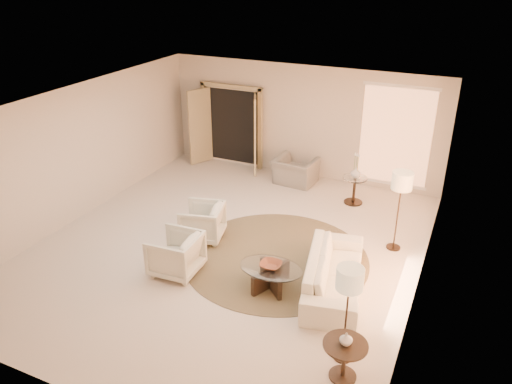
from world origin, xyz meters
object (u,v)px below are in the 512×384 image
at_px(end_vase, 346,339).
at_px(armchair_right, 176,252).
at_px(accent_chair, 295,167).
at_px(floor_lamp_near, 402,184).
at_px(end_table, 345,355).
at_px(side_vase, 356,173).
at_px(armchair_left, 202,220).
at_px(side_table, 354,188).
at_px(sofa, 334,273).
at_px(floor_lamp_far, 349,283).
at_px(coffee_table, 271,275).
at_px(bowl, 271,265).

bearing_deg(end_vase, armchair_right, 160.85).
relative_size(accent_chair, floor_lamp_near, 0.62).
height_order(end_table, floor_lamp_near, floor_lamp_near).
xyz_separation_m(floor_lamp_near, side_vase, (-1.21, 1.60, -0.60)).
bearing_deg(armchair_left, side_table, 126.24).
xyz_separation_m(end_table, side_table, (-1.21, 5.20, -0.00)).
xyz_separation_m(sofa, armchair_right, (-2.68, -0.67, 0.09)).
bearing_deg(floor_lamp_far, end_vase, -74.01).
distance_m(coffee_table, floor_lamp_near, 2.94).
height_order(armchair_right, floor_lamp_far, floor_lamp_far).
relative_size(armchair_left, floor_lamp_far, 0.53).
distance_m(end_table, bowl, 2.20).
relative_size(sofa, end_table, 3.75).
bearing_deg(side_table, floor_lamp_near, -52.99).
bearing_deg(coffee_table, armchair_left, 152.99).
bearing_deg(side_table, coffee_table, -96.88).
relative_size(end_table, floor_lamp_far, 0.40).
bearing_deg(end_table, coffee_table, 139.10).
bearing_deg(end_vase, side_table, 103.09).
bearing_deg(floor_lamp_near, end_vase, -90.00).
relative_size(accent_chair, side_vase, 4.08).
bearing_deg(accent_chair, armchair_right, 87.71).
xyz_separation_m(sofa, end_vase, (0.68, -1.84, 0.32)).
xyz_separation_m(coffee_table, side_vase, (0.45, 3.76, 0.50)).
xyz_separation_m(sofa, side_table, (-0.53, 3.36, 0.06)).
bearing_deg(floor_lamp_near, floor_lamp_far, -91.71).
bearing_deg(end_table, end_vase, 0.00).
bearing_deg(floor_lamp_near, end_table, -90.00).
bearing_deg(armchair_left, coffee_table, 48.90).
bearing_deg(armchair_left, side_vase, 126.24).
xyz_separation_m(sofa, accent_chair, (-2.13, 3.84, 0.11)).
height_order(accent_chair, coffee_table, accent_chair).
xyz_separation_m(end_table, floor_lamp_far, (-0.10, 0.34, 0.89)).
relative_size(sofa, floor_lamp_near, 1.41).
height_order(accent_chair, side_table, accent_chair).
height_order(sofa, side_vase, side_vase).
bearing_deg(bowl, end_vase, -40.90).
bearing_deg(sofa, accent_chair, 17.38).
relative_size(armchair_right, floor_lamp_near, 0.52).
xyz_separation_m(armchair_left, end_vase, (3.53, -2.39, 0.25)).
distance_m(accent_chair, end_table, 6.33).
bearing_deg(armchair_left, sofa, 64.87).
bearing_deg(floor_lamp_far, side_vase, 102.89).
xyz_separation_m(bowl, side_vase, (0.45, 3.76, 0.30)).
height_order(coffee_table, bowl, bowl).
height_order(armchair_left, armchair_right, armchair_right).
distance_m(end_table, side_vase, 5.35).
height_order(accent_chair, floor_lamp_far, floor_lamp_far).
xyz_separation_m(floor_lamp_near, end_vase, (0.00, -3.59, -0.70)).
height_order(accent_chair, bowl, accent_chair).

